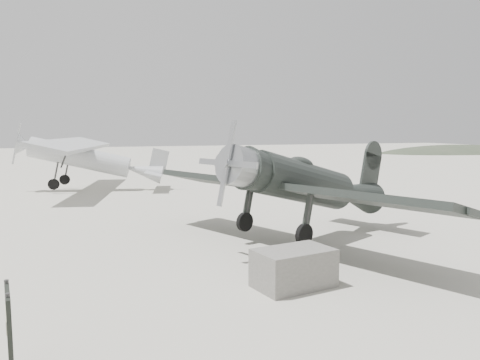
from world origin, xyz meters
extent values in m
plane|color=#AAA797|center=(0.00, 0.00, 0.00)|extent=(160.00, 160.00, 0.00)
ellipsoid|color=#333E2D|center=(50.00, 40.00, 0.00)|extent=(32.00, 16.00, 5.20)
cylinder|color=black|center=(2.00, -1.55, 1.87)|extent=(4.02, 2.59, 1.22)
cone|color=black|center=(4.66, -0.46, 1.91)|extent=(2.53, 1.91, 1.13)
cylinder|color=#B8BBBD|center=(-0.47, -2.57, 1.87)|extent=(1.14, 1.30, 1.08)
cone|color=#B8BBBD|center=(-0.95, -2.76, 1.87)|extent=(0.47, 0.57, 0.49)
cube|color=#B8BBBD|center=(-0.89, -2.74, 1.87)|extent=(0.11, 0.17, 2.27)
ellipsoid|color=black|center=(1.84, -1.62, 2.41)|extent=(1.11, 0.91, 0.40)
cube|color=black|center=(1.43, -1.79, 1.56)|extent=(5.67, 10.38, 0.19)
cube|color=black|center=(5.31, -0.19, 1.96)|extent=(2.28, 3.76, 0.09)
cube|color=black|center=(5.43, -0.14, 2.70)|extent=(1.00, 0.48, 1.57)
cylinder|color=black|center=(1.56, -3.01, 0.37)|extent=(0.60, 0.35, 0.59)
cylinder|color=black|center=(0.66, -0.83, 0.37)|extent=(0.60, 0.35, 0.59)
cylinder|color=#333333|center=(1.56, -3.01, 0.95)|extent=(0.13, 0.13, 1.22)
cylinder|color=#333333|center=(0.66, -0.83, 0.95)|extent=(0.13, 0.13, 1.22)
cylinder|color=black|center=(5.51, -0.11, 1.54)|extent=(0.20, 0.14, 0.19)
cylinder|color=#9EA1A3|center=(-4.02, 13.83, 1.91)|extent=(5.65, 2.45, 1.17)
cone|color=#9EA1A3|center=(-0.40, 12.95, 1.91)|extent=(2.11, 1.49, 1.06)
cone|color=#9EA1A3|center=(-7.01, 14.56, 1.91)|extent=(0.88, 1.23, 1.11)
cube|color=#9EA1A3|center=(-7.42, 14.66, 1.91)|extent=(0.09, 0.16, 2.34)
cube|color=#9EA1A3|center=(-4.43, 13.93, 2.57)|extent=(4.74, 11.84, 0.19)
cube|color=#9EA1A3|center=(0.11, 12.82, 1.96)|extent=(1.79, 3.74, 0.09)
cube|color=#9EA1A3|center=(0.22, 12.80, 2.65)|extent=(0.95, 0.31, 1.38)
cylinder|color=black|center=(-5.12, 12.90, 0.29)|extent=(0.61, 0.29, 0.60)
cylinder|color=black|center=(-4.56, 15.17, 0.29)|extent=(0.61, 0.29, 0.60)
cylinder|color=#333333|center=(-5.12, 12.90, 0.90)|extent=(0.12, 0.12, 1.28)
cylinder|color=#333333|center=(-4.56, 15.17, 0.90)|extent=(0.12, 0.12, 1.28)
cylinder|color=black|center=(0.32, 12.77, 1.59)|extent=(0.20, 0.12, 0.19)
cube|color=#5F5E58|center=(-0.03, -5.07, 0.43)|extent=(1.88, 1.35, 0.86)
cylinder|color=#333333|center=(-5.51, -7.48, 0.68)|extent=(0.07, 0.07, 1.36)
cylinder|color=#333333|center=(-5.59, -6.86, 0.68)|extent=(0.07, 0.07, 1.36)
cube|color=black|center=(-5.55, -7.17, 0.83)|extent=(0.18, 0.94, 0.94)
cube|color=beige|center=(-5.59, -7.18, 0.89)|extent=(0.10, 0.73, 0.19)
camera|label=1|loc=(-4.69, -14.20, 3.53)|focal=35.00mm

